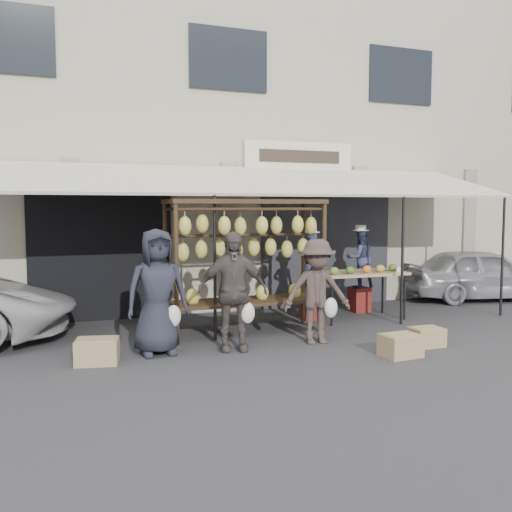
{
  "coord_description": "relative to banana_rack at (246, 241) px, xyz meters",
  "views": [
    {
      "loc": [
        -3.56,
        -7.41,
        2.11
      ],
      "look_at": [
        -0.21,
        1.4,
        1.3
      ],
      "focal_mm": 40.0,
      "sensor_mm": 36.0,
      "label": 1
    }
  ],
  "objects": [
    {
      "name": "customer_right",
      "position": [
        0.82,
        -0.95,
        -0.75
      ],
      "size": [
        1.14,
        0.78,
        1.62
      ],
      "primitive_type": "imported",
      "rotation": [
        0.0,
        0.0,
        -0.18
      ],
      "color": "#423530",
      "rests_on": "ground_plane"
    },
    {
      "name": "stool_left",
      "position": [
        1.55,
        0.76,
        -1.34
      ],
      "size": [
        0.4,
        0.4,
        0.46
      ],
      "primitive_type": "cube",
      "rotation": [
        0.0,
        0.0,
        -0.26
      ],
      "color": "maroon",
      "rests_on": "ground_plane"
    },
    {
      "name": "customer_mid",
      "position": [
        -0.54,
        -0.9,
        -0.68
      ],
      "size": [
        1.1,
        0.64,
        1.76
      ],
      "primitive_type": "imported",
      "rotation": [
        0.0,
        0.0,
        -0.21
      ],
      "color": "#4C4441",
      "rests_on": "ground_plane"
    },
    {
      "name": "awning",
      "position": [
        0.41,
        0.92,
        1.01
      ],
      "size": [
        10.0,
        2.35,
        2.92
      ],
      "color": "silver",
      "rests_on": "ground_plane"
    },
    {
      "name": "banana_rack",
      "position": [
        0.0,
        0.0,
        0.0
      ],
      "size": [
        2.6,
        0.9,
        2.24
      ],
      "color": "#412D19",
      "rests_on": "ground_plane"
    },
    {
      "name": "produce_table",
      "position": [
        2.43,
        0.45,
        -0.7
      ],
      "size": [
        1.7,
        0.9,
        1.04
      ],
      "color": "tan",
      "rests_on": "ground_plane"
    },
    {
      "name": "shophouse",
      "position": [
        0.4,
        5.14,
        2.08
      ],
      "size": [
        24.0,
        6.15,
        7.3
      ],
      "color": "#B1A998",
      "rests_on": "ground_plane"
    },
    {
      "name": "customer_left",
      "position": [
        -1.62,
        -0.75,
        -0.66
      ],
      "size": [
        0.91,
        0.62,
        1.81
      ],
      "primitive_type": "imported",
      "rotation": [
        0.0,
        0.0,
        0.05
      ],
      "color": "#22242E",
      "rests_on": "ground_plane"
    },
    {
      "name": "ground_plane",
      "position": [
        0.4,
        -1.36,
        -1.56
      ],
      "size": [
        90.0,
        90.0,
        0.0
      ],
      "primitive_type": "plane",
      "color": "#2D2D30"
    },
    {
      "name": "crate_near_b",
      "position": [
        2.28,
        -1.74,
        -1.42
      ],
      "size": [
        0.48,
        0.37,
        0.28
      ],
      "primitive_type": "cube",
      "rotation": [
        0.0,
        0.0,
        -0.03
      ],
      "color": "tan",
      "rests_on": "ground_plane"
    },
    {
      "name": "vendor_right",
      "position": [
        2.85,
        1.14,
        -0.48
      ],
      "size": [
        0.61,
        0.5,
        1.18
      ],
      "primitive_type": "imported",
      "rotation": [
        0.0,
        0.0,
        3.05
      ],
      "color": "#394165",
      "rests_on": "stool_right"
    },
    {
      "name": "vendor_left",
      "position": [
        1.55,
        0.76,
        -0.5
      ],
      "size": [
        0.45,
        0.3,
        1.22
      ],
      "primitive_type": "imported",
      "rotation": [
        0.0,
        0.0,
        3.12
      ],
      "color": "navy",
      "rests_on": "stool_left"
    },
    {
      "name": "stool_right",
      "position": [
        2.85,
        1.14,
        -1.32
      ],
      "size": [
        0.38,
        0.38,
        0.49
      ],
      "primitive_type": "cube",
      "rotation": [
        0.0,
        0.0,
        0.07
      ],
      "color": "maroon",
      "rests_on": "ground_plane"
    },
    {
      "name": "sedan",
      "position": [
        6.2,
        1.42,
        -0.97
      ],
      "size": [
        3.74,
        2.21,
        1.19
      ],
      "primitive_type": "imported",
      "rotation": [
        0.0,
        0.0,
        1.33
      ],
      "color": "#9A9A9F",
      "rests_on": "ground_plane"
    },
    {
      "name": "crate_far",
      "position": [
        -2.49,
        -0.94,
        -1.4
      ],
      "size": [
        0.64,
        0.54,
        0.33
      ],
      "primitive_type": "cube",
      "rotation": [
        0.0,
        0.0,
        -0.23
      ],
      "color": "tan",
      "rests_on": "ground_plane"
    },
    {
      "name": "crate_near_a",
      "position": [
        1.56,
        -2.1,
        -1.41
      ],
      "size": [
        0.55,
        0.43,
        0.32
      ],
      "primitive_type": "cube",
      "rotation": [
        0.0,
        0.0,
        0.06
      ],
      "color": "tan",
      "rests_on": "ground_plane"
    }
  ]
}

